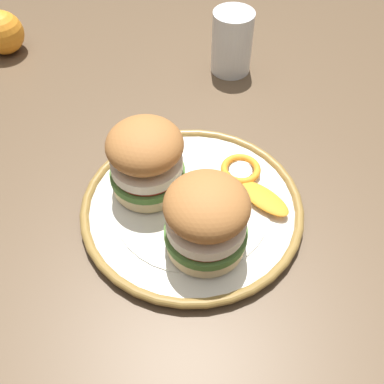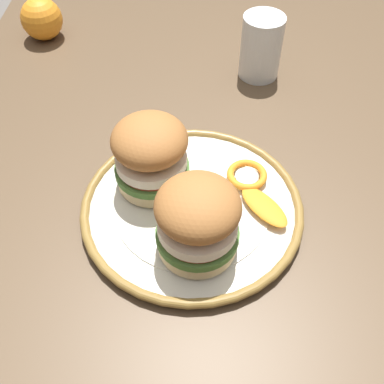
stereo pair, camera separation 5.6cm
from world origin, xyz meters
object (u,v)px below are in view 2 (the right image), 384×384
object	(u,v)px
whole_orange	(42,19)
dining_table	(221,242)
sandwich_half_right	(151,154)
dinner_plate	(192,207)
sandwich_half_left	(198,220)
drinking_glass	(261,51)

from	to	relation	value
whole_orange	dining_table	bearing A→B (deg)	-139.10
sandwich_half_right	dinner_plate	bearing A→B (deg)	-124.56
dining_table	sandwich_half_left	distance (m)	0.19
sandwich_half_right	drinking_glass	size ratio (longest dim) A/B	1.13
sandwich_half_left	drinking_glass	xyz separation A→B (m)	(0.37, -0.09, -0.02)
drinking_glass	whole_orange	size ratio (longest dim) A/B	1.40
whole_orange	sandwich_half_left	bearing A→B (deg)	-147.56
sandwich_half_left	sandwich_half_right	world-z (taller)	same
sandwich_half_left	drinking_glass	bearing A→B (deg)	-14.22
sandwich_half_right	whole_orange	xyz separation A→B (m)	(0.37, 0.24, -0.03)
sandwich_half_left	whole_orange	distance (m)	0.56
sandwich_half_right	drinking_glass	xyz separation A→B (m)	(0.27, -0.16, -0.02)
sandwich_half_right	whole_orange	distance (m)	0.44
dinner_plate	sandwich_half_right	xyz separation A→B (m)	(0.04, 0.05, 0.06)
dining_table	drinking_glass	xyz separation A→B (m)	(0.28, -0.06, 0.15)
dinner_plate	drinking_glass	bearing A→B (deg)	-18.49
dining_table	sandwich_half_right	distance (m)	0.20
dining_table	whole_orange	world-z (taller)	whole_orange
dining_table	dinner_plate	xyz separation A→B (m)	(-0.02, 0.04, 0.11)
whole_orange	drinking_glass	bearing A→B (deg)	-104.44
dining_table	drinking_glass	bearing A→B (deg)	-11.87
whole_orange	dinner_plate	bearing A→B (deg)	-144.47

